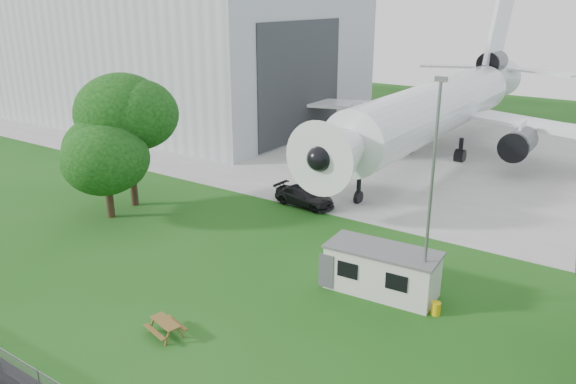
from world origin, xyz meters
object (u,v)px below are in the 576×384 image
Objects in this scene: hangar at (181,46)px; site_cabin at (382,270)px; airliner at (440,105)px; picnic_west at (166,335)px.

hangar is 53.40m from site_cabin.
hangar is 36.21m from airliner.
hangar reaches higher than airliner.
picnic_west is at bearing -46.87° from hangar.
site_cabin is (43.71, -29.59, -8.09)m from hangar.
airliner is 6.98× the size of site_cabin.
airliner is 30.71m from site_cabin.
site_cabin is at bearing 69.40° from picnic_west.
hangar is at bearing 179.78° from airliner.
airliner is (35.97, -0.14, -4.14)m from hangar.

